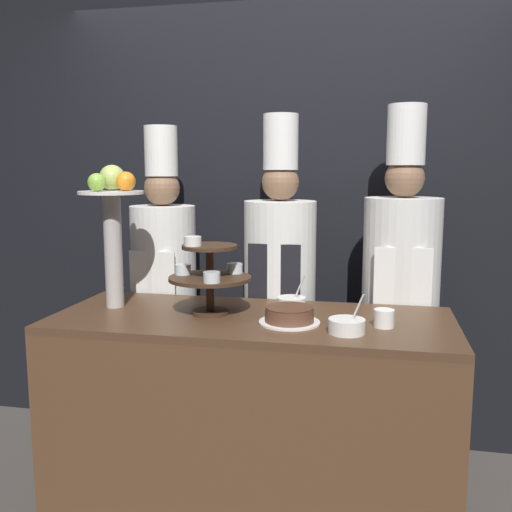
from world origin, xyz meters
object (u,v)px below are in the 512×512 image
(tiered_stand, at_px, (209,273))
(serving_bowl_near, at_px, (347,326))
(chef_left, at_px, (164,281))
(serving_bowl_far, at_px, (291,303))
(chef_center_right, at_px, (401,284))
(cake_round, at_px, (289,315))
(cup_white, at_px, (384,318))
(chef_center_left, at_px, (280,282))
(fruit_pedestal, at_px, (113,215))

(tiered_stand, relative_size, serving_bowl_near, 2.27)
(tiered_stand, bearing_deg, chef_left, 127.76)
(serving_bowl_far, xyz_separation_m, chef_center_right, (0.50, 0.37, 0.03))
(cake_round, distance_m, chef_center_right, 0.77)
(cake_round, xyz_separation_m, cup_white, (0.38, 0.02, 0.00))
(serving_bowl_near, bearing_deg, chef_left, 145.09)
(chef_left, bearing_deg, cake_round, -38.16)
(cup_white, xyz_separation_m, chef_center_right, (0.09, 0.59, 0.03))
(chef_center_left, bearing_deg, tiered_stand, -112.66)
(fruit_pedestal, height_order, chef_left, chef_left)
(fruit_pedestal, xyz_separation_m, serving_bowl_far, (0.81, 0.12, -0.40))
(cake_round, distance_m, cup_white, 0.38)
(fruit_pedestal, height_order, chef_center_left, chef_center_left)
(cup_white, xyz_separation_m, chef_center_left, (-0.52, 0.59, 0.01))
(serving_bowl_near, height_order, chef_center_left, chef_center_left)
(cake_round, bearing_deg, chef_center_right, 52.53)
(chef_left, bearing_deg, chef_center_right, 0.00)
(chef_center_right, bearing_deg, cup_white, -98.47)
(tiered_stand, height_order, chef_left, chef_left)
(cup_white, distance_m, serving_bowl_near, 0.19)
(cake_round, xyz_separation_m, serving_bowl_far, (-0.03, 0.25, -0.01))
(tiered_stand, distance_m, cake_round, 0.40)
(tiered_stand, relative_size, fruit_pedestal, 0.55)
(tiered_stand, height_order, fruit_pedestal, fruit_pedestal)
(cup_white, relative_size, chef_center_right, 0.04)
(chef_center_right, bearing_deg, tiered_stand, -147.34)
(tiered_stand, xyz_separation_m, cake_round, (0.37, -0.08, -0.15))
(serving_bowl_near, xyz_separation_m, chef_center_left, (-0.38, 0.71, 0.02))
(cup_white, relative_size, serving_bowl_far, 0.53)
(cake_round, xyz_separation_m, chef_center_right, (0.47, 0.61, 0.03))
(tiered_stand, bearing_deg, cup_white, -4.45)
(tiered_stand, relative_size, cup_white, 4.37)
(cake_round, bearing_deg, tiered_stand, 168.02)
(cup_white, relative_size, serving_bowl_near, 0.52)
(chef_center_left, height_order, chef_center_right, chef_center_right)
(fruit_pedestal, height_order, cup_white, fruit_pedestal)
(chef_left, bearing_deg, serving_bowl_near, -34.91)
(tiered_stand, distance_m, serving_bowl_near, 0.65)
(chef_center_left, bearing_deg, chef_left, -179.99)
(serving_bowl_near, bearing_deg, chef_center_right, 71.99)
(serving_bowl_far, relative_size, chef_left, 0.09)
(serving_bowl_far, bearing_deg, serving_bowl_near, -52.25)
(fruit_pedestal, bearing_deg, cup_white, -5.25)
(cake_round, distance_m, serving_bowl_near, 0.26)
(cup_white, bearing_deg, serving_bowl_near, -140.55)
(tiered_stand, relative_size, chef_center_right, 0.19)
(serving_bowl_near, relative_size, chef_left, 0.09)
(fruit_pedestal, xyz_separation_m, cake_round, (0.83, -0.13, -0.39))
(serving_bowl_near, distance_m, chef_center_left, 0.81)
(serving_bowl_near, bearing_deg, chef_center_left, 118.16)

